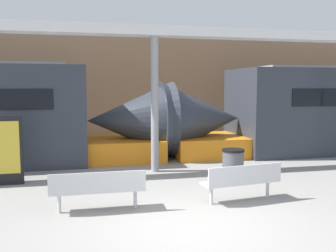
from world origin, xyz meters
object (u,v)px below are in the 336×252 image
(bench_near, at_px, (98,187))
(support_column_near, at_px, (155,105))
(bench_far, at_px, (243,179))
(poster_board, at_px, (3,151))
(trash_bin, at_px, (233,165))

(bench_near, bearing_deg, support_column_near, 61.80)
(bench_far, bearing_deg, poster_board, 145.77)
(poster_board, height_order, support_column_near, support_column_near)
(trash_bin, bearing_deg, poster_board, 172.03)
(bench_near, xyz_separation_m, trash_bin, (3.54, 1.74, -0.07))
(bench_near, relative_size, bench_far, 1.04)
(support_column_near, bearing_deg, poster_board, -170.04)
(bench_far, distance_m, poster_board, 5.85)
(trash_bin, bearing_deg, bench_far, -106.15)
(trash_bin, bearing_deg, bench_near, -153.78)
(bench_far, relative_size, trash_bin, 2.15)
(bench_near, distance_m, bench_far, 3.03)
(bench_near, xyz_separation_m, support_column_near, (1.74, 3.24, 1.44))
(bench_far, bearing_deg, bench_near, 171.47)
(bench_far, distance_m, trash_bin, 1.84)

